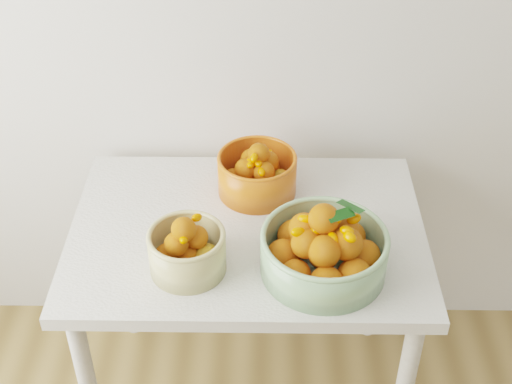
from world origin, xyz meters
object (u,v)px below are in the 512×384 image
(table, at_px, (248,253))
(bowl_cream, at_px, (187,250))
(bowl_green, at_px, (324,249))
(bowl_orange, at_px, (257,173))

(table, height_order, bowl_cream, bowl_cream)
(bowl_green, height_order, bowl_orange, bowl_green)
(bowl_cream, height_order, bowl_green, bowl_green)
(table, bearing_deg, bowl_orange, 81.81)
(table, xyz_separation_m, bowl_orange, (0.02, 0.17, 0.16))
(bowl_cream, xyz_separation_m, bowl_orange, (0.18, 0.34, 0.00))
(bowl_orange, bearing_deg, table, -98.19)
(table, xyz_separation_m, bowl_cream, (-0.15, -0.16, 0.16))
(bowl_cream, bearing_deg, table, 47.41)
(bowl_cream, bearing_deg, bowl_orange, 62.41)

